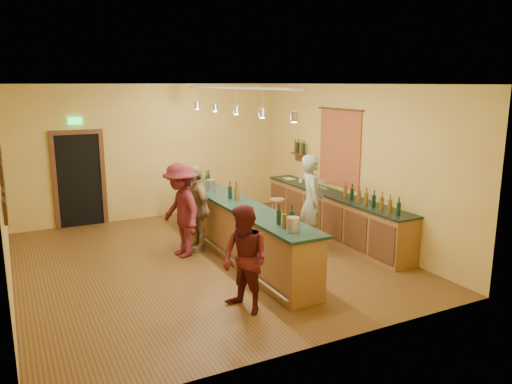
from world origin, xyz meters
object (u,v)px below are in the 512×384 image
tasting_bar (237,225)px  customer_c (181,210)px  back_counter (333,214)px  customer_b (196,208)px  customer_a (245,260)px  bartender (311,203)px  bar_stool (277,205)px

tasting_bar → customer_c: customer_c is taller
back_counter → customer_b: (-2.89, 0.53, 0.34)m
customer_a → customer_b: bearing=154.3°
tasting_bar → bartender: size_ratio=2.70×
customer_b → bar_stool: customer_b is taller
back_counter → bar_stool: size_ratio=6.68×
customer_b → customer_c: customer_c is taller
tasting_bar → customer_b: (-0.55, 0.71, 0.22)m
bartender → customer_a: size_ratio=1.21×
tasting_bar → bar_stool: 2.01m
bartender → customer_a: bartender is taller
back_counter → bartender: 1.12m
bartender → customer_c: (-2.39, 0.78, -0.05)m
customer_a → tasting_bar: bearing=138.9°
back_counter → customer_c: (-3.29, 0.28, 0.41)m
back_counter → customer_b: 2.96m
back_counter → customer_b: customer_b is taller
customer_b → customer_c: bearing=-64.2°
tasting_bar → customer_c: size_ratio=2.86×
back_counter → customer_c: size_ratio=2.55×
tasting_bar → customer_b: customer_b is taller
bar_stool → customer_b: bearing=-165.5°
customer_a → customer_c: customer_c is taller
back_counter → tasting_bar: size_ratio=0.89×
tasting_bar → customer_a: (-0.89, -2.20, 0.17)m
tasting_bar → customer_a: size_ratio=3.27×
back_counter → customer_a: 4.03m
bartender → back_counter: bearing=-38.2°
back_counter → customer_a: bearing=-143.7°
customer_a → bar_stool: 4.25m
bartender → tasting_bar: bearing=100.4°
customer_c → back_counter: bearing=77.5°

